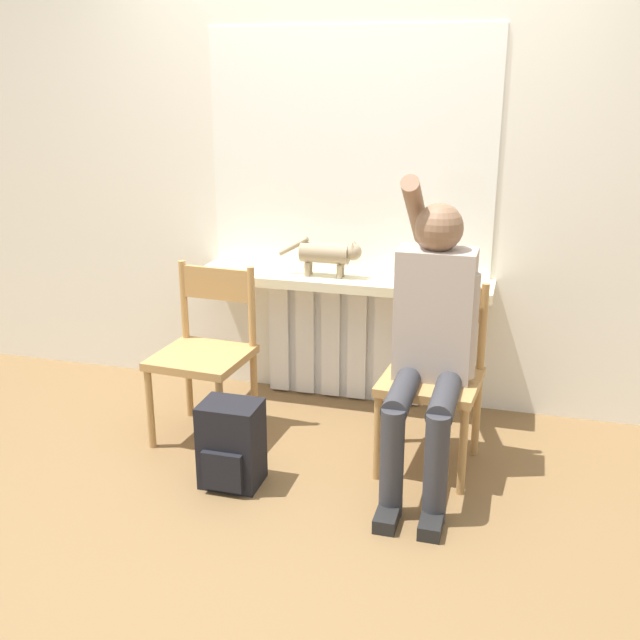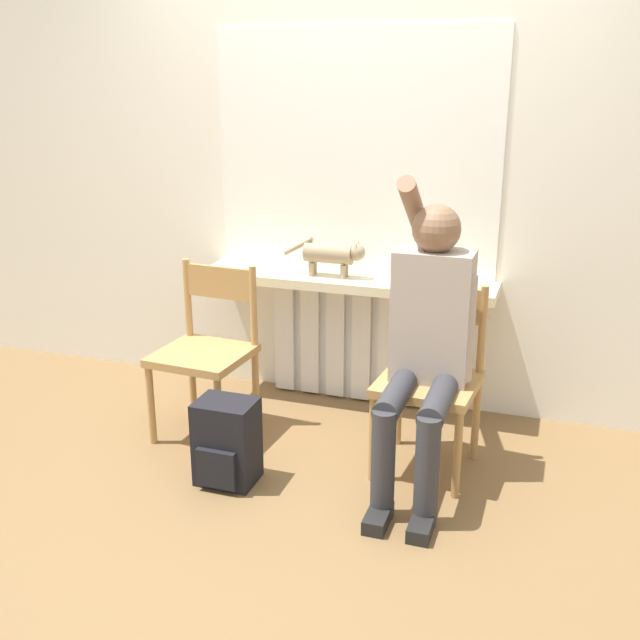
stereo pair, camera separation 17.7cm
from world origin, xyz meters
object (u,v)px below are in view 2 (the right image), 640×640
at_px(chair_left, 207,348).
at_px(person, 427,336).
at_px(chair_right, 431,376).
at_px(backpack, 227,443).
at_px(cat, 333,254).

xyz_separation_m(chair_left, person, (1.13, -0.12, 0.24)).
bearing_deg(chair_right, backpack, -147.81).
xyz_separation_m(chair_left, chair_right, (1.13, -0.00, 0.00)).
height_order(cat, backpack, cat).
height_order(chair_left, backpack, chair_left).
xyz_separation_m(chair_right, cat, (-0.63, 0.51, 0.41)).
height_order(person, backpack, person).
xyz_separation_m(chair_left, backpack, (0.30, -0.43, -0.26)).
xyz_separation_m(chair_right, person, (-0.00, -0.12, 0.24)).
distance_m(chair_right, person, 0.26).
height_order(chair_right, backpack, chair_right).
bearing_deg(chair_left, backpack, -51.09).
distance_m(chair_right, cat, 0.91).
distance_m(cat, backpack, 1.17).
relative_size(chair_right, cat, 1.89).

